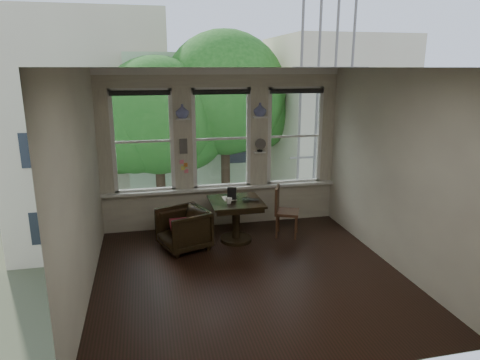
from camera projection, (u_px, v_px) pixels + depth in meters
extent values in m
plane|color=black|center=(249.00, 275.00, 6.38)|extent=(4.50, 4.50, 0.00)
plane|color=silver|center=(250.00, 67.00, 5.62)|extent=(4.50, 4.50, 0.00)
plane|color=beige|center=(221.00, 149.00, 8.12)|extent=(4.50, 0.00, 4.50)
plane|color=beige|center=(309.00, 238.00, 3.87)|extent=(4.50, 0.00, 4.50)
plane|color=beige|center=(81.00, 187.00, 5.52)|extent=(0.00, 4.50, 4.50)
plane|color=beige|center=(394.00, 170.00, 6.47)|extent=(0.00, 4.50, 4.50)
cube|color=white|center=(183.00, 119.00, 7.72)|extent=(0.26, 0.16, 0.03)
cube|color=white|center=(260.00, 117.00, 8.03)|extent=(0.26, 0.16, 0.03)
cube|color=#59544F|center=(183.00, 146.00, 7.88)|extent=(0.14, 0.06, 0.28)
imported|color=silver|center=(182.00, 111.00, 7.69)|extent=(0.24, 0.24, 0.25)
imported|color=silver|center=(260.00, 110.00, 7.99)|extent=(0.24, 0.24, 0.25)
imported|color=black|center=(184.00, 229.00, 7.24)|extent=(0.98, 0.97, 0.70)
cube|color=maroon|center=(183.00, 224.00, 7.21)|extent=(0.45, 0.45, 0.06)
imported|color=black|center=(250.00, 201.00, 7.42)|extent=(0.35, 0.28, 0.02)
imported|color=white|center=(229.00, 201.00, 7.28)|extent=(0.13, 0.13, 0.10)
imported|color=white|center=(246.00, 200.00, 7.37)|extent=(0.12, 0.12, 0.09)
cube|color=black|center=(232.00, 194.00, 7.49)|extent=(0.17, 0.12, 0.22)
cube|color=silver|center=(229.00, 198.00, 7.59)|extent=(0.23, 0.31, 0.00)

